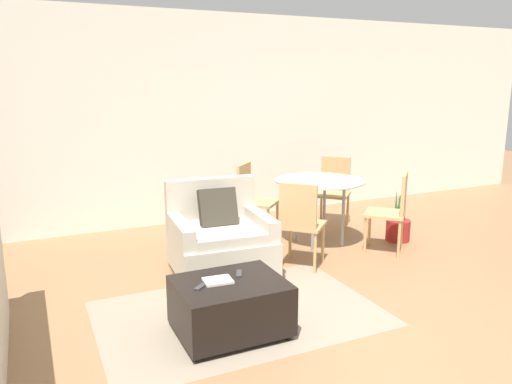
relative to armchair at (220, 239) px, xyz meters
name	(u,v)px	position (x,y,z in m)	size (l,w,h in m)	color
ground_plane	(343,343)	(0.32, -1.67, -0.35)	(20.00, 20.00, 0.00)	#936B47
wall_back	(189,120)	(0.32, 1.96, 1.03)	(12.00, 0.06, 2.75)	white
area_rug	(239,313)	(-0.19, -0.91, -0.34)	(2.27, 1.51, 0.01)	gray
armchair	(220,239)	(0.00, 0.00, 0.00)	(0.99, 0.93, 0.91)	beige
ottoman	(230,305)	(-0.37, -1.18, -0.12)	(0.81, 0.65, 0.42)	black
book_stack	(218,281)	(-0.45, -1.14, 0.08)	(0.22, 0.18, 0.02)	beige
tv_remote_primary	(202,286)	(-0.59, -1.17, 0.07)	(0.15, 0.14, 0.01)	#333338
tv_remote_secondary	(239,273)	(-0.25, -1.07, 0.07)	(0.10, 0.14, 0.01)	#333338
dining_table	(320,188)	(1.37, 0.37, 0.32)	(1.03, 1.03, 0.76)	#99A8AD
dining_chair_near_left	(300,219)	(0.78, -0.22, 0.17)	(0.59, 0.59, 0.90)	tan
dining_chair_near_right	(394,207)	(1.96, -0.22, 0.17)	(0.59, 0.59, 0.90)	tan
dining_chair_far_left	(252,195)	(0.78, 0.96, 0.17)	(0.59, 0.59, 0.90)	tan
dining_chair_far_right	(334,187)	(1.96, 0.96, 0.17)	(0.59, 0.59, 0.90)	tan
potted_plant_small	(398,226)	(2.30, 0.07, -0.17)	(0.28, 0.28, 0.63)	maroon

